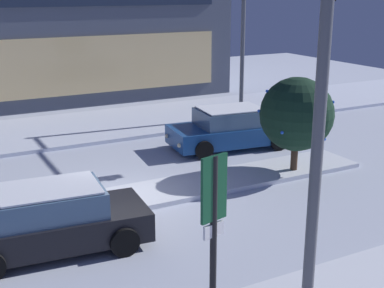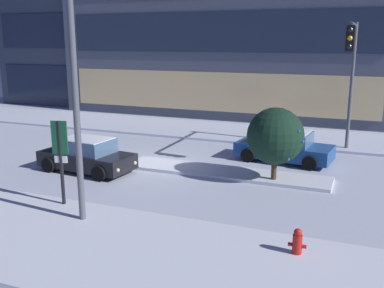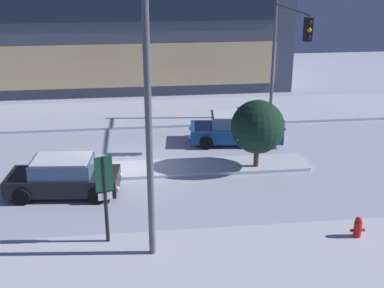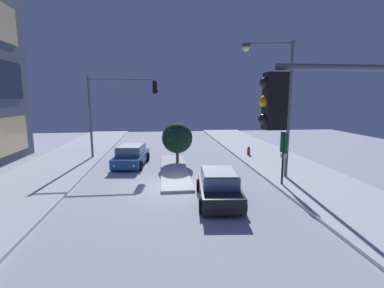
{
  "view_description": "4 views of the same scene",
  "coord_description": "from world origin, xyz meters",
  "px_view_note": "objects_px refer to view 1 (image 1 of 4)",
  "views": [
    {
      "loc": [
        -4.69,
        -13.03,
        5.66
      ],
      "look_at": [
        2.56,
        0.56,
        1.14
      ],
      "focal_mm": 49.71,
      "sensor_mm": 36.0,
      "label": 1
    },
    {
      "loc": [
        9.0,
        -17.65,
        5.68
      ],
      "look_at": [
        2.18,
        -0.76,
        1.37
      ],
      "focal_mm": 41.18,
      "sensor_mm": 36.0,
      "label": 2
    },
    {
      "loc": [
        0.5,
        -20.45,
        8.82
      ],
      "look_at": [
        2.85,
        -0.55,
        1.31
      ],
      "focal_mm": 47.64,
      "sensor_mm": 36.0,
      "label": 3
    },
    {
      "loc": [
        -14.76,
        0.68,
        4.89
      ],
      "look_at": [
        0.07,
        -0.97,
        2.4
      ],
      "focal_mm": 25.82,
      "sensor_mm": 36.0,
      "label": 4
    }
  ],
  "objects_px": {
    "traffic_light_corner_far_right": "(274,16)",
    "decorated_tree_median": "(297,114)",
    "car_far": "(231,129)",
    "street_lamp_arched": "(298,15)",
    "car_near": "(52,220)",
    "parking_info_sign": "(214,218)"
  },
  "relations": [
    {
      "from": "car_far",
      "to": "decorated_tree_median",
      "type": "bearing_deg",
      "value": 100.41
    },
    {
      "from": "traffic_light_corner_far_right",
      "to": "decorated_tree_median",
      "type": "height_order",
      "value": "traffic_light_corner_far_right"
    },
    {
      "from": "car_near",
      "to": "decorated_tree_median",
      "type": "height_order",
      "value": "decorated_tree_median"
    },
    {
      "from": "traffic_light_corner_far_right",
      "to": "car_far",
      "type": "bearing_deg",
      "value": -64.98
    },
    {
      "from": "car_near",
      "to": "car_far",
      "type": "distance_m",
      "value": 9.21
    },
    {
      "from": "parking_info_sign",
      "to": "decorated_tree_median",
      "type": "xyz_separation_m",
      "value": [
        6.18,
        5.49,
        -0.02
      ]
    },
    {
      "from": "car_near",
      "to": "traffic_light_corner_far_right",
      "type": "xyz_separation_m",
      "value": [
        10.45,
        6.17,
        3.91
      ]
    },
    {
      "from": "car_near",
      "to": "car_far",
      "type": "xyz_separation_m",
      "value": [
        7.78,
        4.92,
        0.0
      ]
    },
    {
      "from": "traffic_light_corner_far_right",
      "to": "decorated_tree_median",
      "type": "distance_m",
      "value": 5.91
    },
    {
      "from": "car_near",
      "to": "traffic_light_corner_far_right",
      "type": "relative_size",
      "value": 0.68
    },
    {
      "from": "traffic_light_corner_far_right",
      "to": "street_lamp_arched",
      "type": "bearing_deg",
      "value": -34.91
    },
    {
      "from": "car_far",
      "to": "street_lamp_arched",
      "type": "xyz_separation_m",
      "value": [
        -4.47,
        -8.99,
        4.54
      ]
    },
    {
      "from": "car_near",
      "to": "parking_info_sign",
      "type": "distance_m",
      "value": 4.55
    },
    {
      "from": "car_near",
      "to": "car_far",
      "type": "height_order",
      "value": "same"
    },
    {
      "from": "car_far",
      "to": "decorated_tree_median",
      "type": "xyz_separation_m",
      "value": [
        0.23,
        -3.41,
        1.22
      ]
    },
    {
      "from": "car_near",
      "to": "street_lamp_arched",
      "type": "bearing_deg",
      "value": -45.54
    },
    {
      "from": "decorated_tree_median",
      "to": "traffic_light_corner_far_right",
      "type": "bearing_deg",
      "value": 62.24
    },
    {
      "from": "car_near",
      "to": "parking_info_sign",
      "type": "bearing_deg",
      "value": -60.08
    },
    {
      "from": "street_lamp_arched",
      "to": "car_near",
      "type": "bearing_deg",
      "value": 46.16
    },
    {
      "from": "car_far",
      "to": "street_lamp_arched",
      "type": "relative_size",
      "value": 0.58
    },
    {
      "from": "car_far",
      "to": "traffic_light_corner_far_right",
      "type": "distance_m",
      "value": 4.9
    },
    {
      "from": "car_far",
      "to": "parking_info_sign",
      "type": "bearing_deg",
      "value": 62.84
    }
  ]
}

